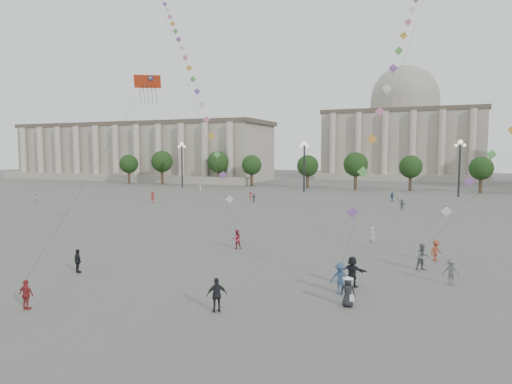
% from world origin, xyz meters
% --- Properties ---
extents(ground, '(360.00, 360.00, 0.00)m').
position_xyz_m(ground, '(0.00, 0.00, 0.00)').
color(ground, '#504E4C').
rests_on(ground, ground).
extents(hall_west, '(84.00, 26.22, 17.20)m').
position_xyz_m(hall_west, '(-75.00, 93.89, 8.43)').
color(hall_west, gray).
rests_on(hall_west, ground).
extents(hall_central, '(48.30, 34.30, 35.50)m').
position_xyz_m(hall_central, '(0.00, 129.22, 14.23)').
color(hall_central, gray).
rests_on(hall_central, ground).
extents(tree_row, '(137.12, 5.12, 8.00)m').
position_xyz_m(tree_row, '(0.00, 78.00, 5.39)').
color(tree_row, '#3A2B1D').
rests_on(tree_row, ground).
extents(lamp_post_far_west, '(2.00, 0.90, 10.65)m').
position_xyz_m(lamp_post_far_west, '(-45.00, 70.00, 7.35)').
color(lamp_post_far_west, '#262628').
rests_on(lamp_post_far_west, ground).
extents(lamp_post_mid_west, '(2.00, 0.90, 10.65)m').
position_xyz_m(lamp_post_mid_west, '(-15.00, 70.00, 7.35)').
color(lamp_post_mid_west, '#262628').
rests_on(lamp_post_mid_west, ground).
extents(lamp_post_mid_east, '(2.00, 0.90, 10.65)m').
position_xyz_m(lamp_post_mid_east, '(15.00, 70.00, 7.35)').
color(lamp_post_mid_east, '#262628').
rests_on(lamp_post_mid_east, ground).
extents(person_crowd_0, '(0.99, 0.88, 1.61)m').
position_xyz_m(person_crowd_0, '(4.36, 57.12, 0.80)').
color(person_crowd_0, '#31496F').
rests_on(person_crowd_0, ground).
extents(person_crowd_1, '(0.94, 0.96, 1.56)m').
position_xyz_m(person_crowd_1, '(-50.45, 32.98, 0.78)').
color(person_crowd_1, '#B9BAB5').
rests_on(person_crowd_1, ground).
extents(person_crowd_2, '(1.00, 1.33, 1.83)m').
position_xyz_m(person_crowd_2, '(-32.12, 39.97, 0.92)').
color(person_crowd_2, maroon).
rests_on(person_crowd_2, ground).
extents(person_crowd_3, '(1.87, 0.93, 1.93)m').
position_xyz_m(person_crowd_3, '(7.39, 5.08, 0.97)').
color(person_crowd_3, black).
rests_on(person_crowd_3, ground).
extents(person_crowd_4, '(1.08, 1.73, 1.78)m').
position_xyz_m(person_crowd_4, '(5.58, 55.63, 0.89)').
color(person_crowd_4, silver).
rests_on(person_crowd_4, ground).
extents(person_crowd_6, '(1.24, 0.93, 1.70)m').
position_xyz_m(person_crowd_6, '(13.09, 7.90, 0.85)').
color(person_crowd_6, '#5D5C60').
rests_on(person_crowd_6, ground).
extents(person_crowd_7, '(1.45, 1.11, 1.53)m').
position_xyz_m(person_crowd_7, '(12.91, 41.97, 0.76)').
color(person_crowd_7, '#B7B8B3').
rests_on(person_crowd_7, ground).
extents(person_crowd_8, '(1.15, 1.21, 1.65)m').
position_xyz_m(person_crowd_8, '(12.09, 14.22, 0.82)').
color(person_crowd_8, brown).
rests_on(person_crowd_8, ground).
extents(person_crowd_10, '(0.50, 0.64, 1.57)m').
position_xyz_m(person_crowd_10, '(-33.84, 59.02, 0.78)').
color(person_crowd_10, silver).
rests_on(person_crowd_10, ground).
extents(person_crowd_12, '(1.30, 1.48, 1.62)m').
position_xyz_m(person_crowd_12, '(6.97, 45.63, 0.81)').
color(person_crowd_12, slate).
rests_on(person_crowd_12, ground).
extents(person_crowd_13, '(0.78, 0.74, 1.80)m').
position_xyz_m(person_crowd_13, '(6.78, 17.81, 0.90)').
color(person_crowd_13, '#B9BAB5').
rests_on(person_crowd_13, ground).
extents(person_crowd_16, '(0.97, 0.62, 1.53)m').
position_xyz_m(person_crowd_16, '(-16.77, 46.69, 0.77)').
color(person_crowd_16, slate).
rests_on(person_crowd_16, ground).
extents(person_crowd_17, '(0.70, 1.06, 1.55)m').
position_xyz_m(person_crowd_17, '(-18.35, 49.04, 0.77)').
color(person_crowd_17, maroon).
rests_on(person_crowd_17, ground).
extents(tourist_0, '(0.96, 0.41, 1.63)m').
position_xyz_m(tourist_0, '(-7.87, -5.74, 0.82)').
color(tourist_0, maroon).
rests_on(tourist_0, ground).
extents(tourist_1, '(1.06, 0.78, 1.67)m').
position_xyz_m(tourist_1, '(-10.85, 1.05, 0.83)').
color(tourist_1, black).
rests_on(tourist_1, ground).
extents(tourist_4, '(1.14, 0.98, 1.83)m').
position_xyz_m(tourist_4, '(1.68, -2.17, 0.92)').
color(tourist_4, black).
rests_on(tourist_4, ground).
extents(kite_flyer_0, '(1.02, 1.03, 1.68)m').
position_xyz_m(kite_flyer_0, '(-4.01, 12.51, 0.84)').
color(kite_flyer_0, maroon).
rests_on(kite_flyer_0, ground).
extents(kite_flyer_1, '(1.27, 0.81, 1.87)m').
position_xyz_m(kite_flyer_1, '(7.01, 3.35, 0.94)').
color(kite_flyer_1, navy).
rests_on(kite_flyer_1, ground).
extents(kite_flyer_2, '(1.16, 1.09, 1.89)m').
position_xyz_m(kite_flyer_2, '(11.25, 11.06, 0.95)').
color(kite_flyer_2, '#5C5B60').
rests_on(kite_flyer_2, ground).
extents(hat_person, '(0.81, 0.60, 1.69)m').
position_xyz_m(hat_person, '(7.87, 1.29, 0.87)').
color(hat_person, black).
rests_on(hat_person, ground).
extents(dragon_kite, '(2.51, 8.32, 19.89)m').
position_xyz_m(dragon_kite, '(-10.67, 9.18, 13.45)').
color(dragon_kite, '#B42F13').
rests_on(dragon_kite, ground).
extents(kite_train_west, '(36.42, 38.07, 69.09)m').
position_xyz_m(kite_train_west, '(-23.16, 32.82, 25.41)').
color(kite_train_west, '#3F3F3F').
rests_on(kite_train_west, ground).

